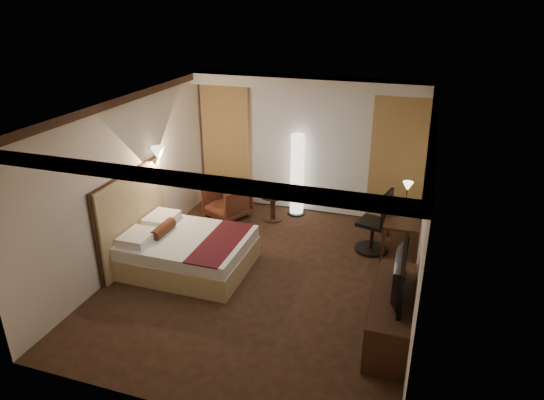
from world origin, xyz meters
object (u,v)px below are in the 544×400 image
(dresser, at_px, (391,315))
(television, at_px, (394,271))
(bed, at_px, (189,252))
(office_chair, at_px, (373,220))
(desk, at_px, (401,234))
(floor_lamp, at_px, (297,175))
(side_table, at_px, (273,207))
(armchair, at_px, (227,199))

(dresser, height_order, television, television)
(bed, bearing_deg, dresser, -12.38)
(office_chair, bearing_deg, desk, 19.73)
(desk, xyz_separation_m, dresser, (0.05, -2.24, -0.05))
(dresser, xyz_separation_m, television, (-0.03, 0.00, 0.64))
(dresser, bearing_deg, floor_lamp, 123.53)
(side_table, bearing_deg, dresser, -48.42)
(television, bearing_deg, floor_lamp, 31.77)
(side_table, bearing_deg, floor_lamp, 49.00)
(office_chair, xyz_separation_m, dresser, (0.53, -2.19, -0.25))
(floor_lamp, bearing_deg, dresser, -56.47)
(armchair, bearing_deg, bed, -60.15)
(floor_lamp, distance_m, desk, 2.37)
(television, bearing_deg, armchair, 50.20)
(bed, distance_m, dresser, 3.32)
(armchair, xyz_separation_m, dresser, (3.41, -2.68, -0.05))
(side_table, distance_m, television, 3.83)
(bed, height_order, dresser, dresser)
(armchair, height_order, office_chair, office_chair)
(floor_lamp, bearing_deg, armchair, -155.66)
(office_chair, bearing_deg, television, -63.53)
(side_table, height_order, floor_lamp, floor_lamp)
(armchair, distance_m, desk, 3.39)
(armchair, xyz_separation_m, side_table, (0.90, 0.15, -0.11))
(side_table, xyz_separation_m, floor_lamp, (0.36, 0.41, 0.56))
(bed, height_order, office_chair, office_chair)
(dresser, bearing_deg, office_chair, 103.48)
(office_chair, distance_m, dresser, 2.27)
(armchair, relative_size, desk, 0.59)
(armchair, xyz_separation_m, floor_lamp, (1.26, 0.57, 0.46))
(armchair, bearing_deg, dresser, -13.22)
(dresser, bearing_deg, side_table, 131.58)
(side_table, distance_m, desk, 2.53)
(dresser, bearing_deg, television, 180.00)
(bed, relative_size, television, 1.73)
(bed, xyz_separation_m, side_table, (0.73, 2.12, -0.01))
(armchair, distance_m, office_chair, 2.93)
(side_table, bearing_deg, television, -48.76)
(side_table, xyz_separation_m, dresser, (2.51, -2.83, 0.06))
(armchair, height_order, floor_lamp, floor_lamp)
(armchair, bearing_deg, television, -13.47)
(desk, relative_size, television, 1.14)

